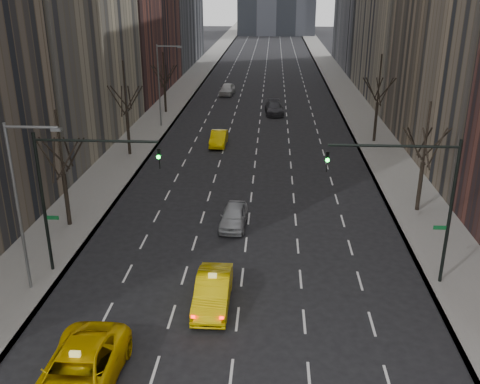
# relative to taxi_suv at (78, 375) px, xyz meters

# --- Properties ---
(sidewalk_left) EXTENTS (4.50, 320.00, 0.15)m
(sidewalk_left) POSITION_rel_taxi_suv_xyz_m (-6.29, 67.42, -0.81)
(sidewalk_left) COLOR slate
(sidewalk_left) RESTS_ON ground
(sidewalk_right) EXTENTS (4.50, 320.00, 0.15)m
(sidewalk_right) POSITION_rel_taxi_suv_xyz_m (18.21, 67.42, -0.81)
(sidewalk_right) COLOR slate
(sidewalk_right) RESTS_ON ground
(tree_lw_b) EXTENTS (3.36, 3.50, 7.82)m
(tree_lw_b) POSITION_rel_taxi_suv_xyz_m (-6.04, 15.42, 2.83)
(tree_lw_b) COLOR black
(tree_lw_b) RESTS_ON ground
(tree_lw_c) EXTENTS (3.36, 3.50, 8.74)m
(tree_lw_c) POSITION_rel_taxi_suv_xyz_m (-6.04, 31.42, 3.15)
(tree_lw_c) COLOR black
(tree_lw_c) RESTS_ON ground
(tree_lw_d) EXTENTS (3.36, 3.50, 7.36)m
(tree_lw_d) POSITION_rel_taxi_suv_xyz_m (-6.04, 49.42, 2.67)
(tree_lw_d) COLOR black
(tree_lw_d) RESTS_ON ground
(tree_rw_b) EXTENTS (3.36, 3.50, 7.82)m
(tree_rw_b) POSITION_rel_taxi_suv_xyz_m (17.96, 19.42, 2.83)
(tree_rw_b) COLOR black
(tree_rw_b) RESTS_ON ground
(tree_rw_c) EXTENTS (3.36, 3.50, 8.74)m
(tree_rw_c) POSITION_rel_taxi_suv_xyz_m (17.96, 37.42, 3.15)
(tree_rw_c) COLOR black
(tree_rw_c) RESTS_ON ground
(traffic_mast_left) EXTENTS (6.69, 0.39, 8.00)m
(traffic_mast_left) POSITION_rel_taxi_suv_xyz_m (-3.15, 9.42, 4.60)
(traffic_mast_left) COLOR black
(traffic_mast_left) RESTS_ON ground
(traffic_mast_right) EXTENTS (6.69, 0.39, 8.00)m
(traffic_mast_right) POSITION_rel_taxi_suv_xyz_m (15.07, 9.42, 4.60)
(traffic_mast_right) COLOR black
(traffic_mast_right) RESTS_ON ground
(streetlight_near) EXTENTS (2.83, 0.22, 9.00)m
(streetlight_near) POSITION_rel_taxi_suv_xyz_m (-4.88, 7.42, 4.73)
(streetlight_near) COLOR slate
(streetlight_near) RESTS_ON ground
(streetlight_far) EXTENTS (2.83, 0.22, 9.00)m
(streetlight_far) POSITION_rel_taxi_suv_xyz_m (-4.88, 42.42, 4.73)
(streetlight_far) COLOR slate
(streetlight_far) RESTS_ON ground
(taxi_suv) EXTENTS (2.98, 6.41, 1.78)m
(taxi_suv) POSITION_rel_taxi_suv_xyz_m (0.00, 0.00, 0.00)
(taxi_suv) COLOR #E0B104
(taxi_suv) RESTS_ON ground
(taxi_sedan) EXTENTS (1.70, 4.87, 1.60)m
(taxi_sedan) POSITION_rel_taxi_suv_xyz_m (4.64, 6.56, -0.09)
(taxi_sedan) COLOR #E7C204
(taxi_sedan) RESTS_ON ground
(silver_sedan_ahead) EXTENTS (1.93, 4.31, 1.44)m
(silver_sedan_ahead) POSITION_rel_taxi_suv_xyz_m (5.01, 16.17, -0.17)
(silver_sedan_ahead) COLOR #9DA0A4
(silver_sedan_ahead) RESTS_ON ground
(far_taxi) EXTENTS (1.58, 4.43, 1.46)m
(far_taxi) POSITION_rel_taxi_suv_xyz_m (2.09, 35.29, -0.16)
(far_taxi) COLOR #E8C204
(far_taxi) RESTS_ON ground
(far_suv_grey) EXTENTS (2.55, 5.36, 1.51)m
(far_suv_grey) POSITION_rel_taxi_suv_xyz_m (7.64, 49.59, -0.13)
(far_suv_grey) COLOR #313136
(far_suv_grey) RESTS_ON ground
(far_car_white) EXTENTS (2.26, 4.93, 1.64)m
(far_car_white) POSITION_rel_taxi_suv_xyz_m (0.72, 61.69, -0.07)
(far_car_white) COLOR silver
(far_car_white) RESTS_ON ground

